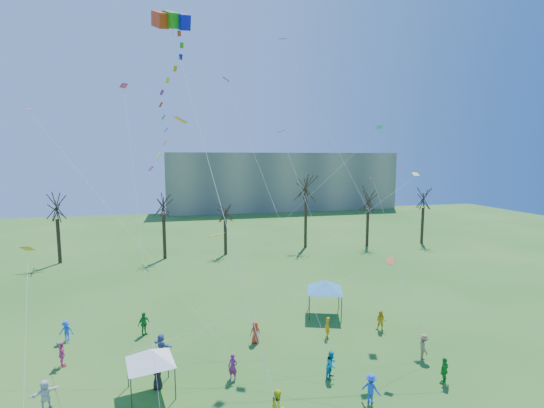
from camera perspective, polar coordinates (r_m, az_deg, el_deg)
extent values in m
cube|color=gray|center=(102.22, 1.47, 3.47)|extent=(60.00, 14.00, 15.00)
cylinder|color=black|center=(56.82, -29.44, -4.90)|extent=(0.44, 0.44, 5.85)
cylinder|color=black|center=(53.76, -15.91, -4.77)|extent=(0.44, 0.44, 6.07)
cylinder|color=black|center=(54.41, -7.03, -4.96)|extent=(0.44, 0.44, 5.06)
cylinder|color=black|center=(58.32, 5.08, -2.82)|extent=(0.44, 0.44, 7.68)
cylinder|color=black|center=(60.93, 14.18, -3.46)|extent=(0.44, 0.44, 5.85)
cylinder|color=black|center=(65.63, 21.70, -3.04)|extent=(0.44, 0.44, 5.76)
cube|color=red|center=(24.87, -16.50, 25.07)|extent=(1.06, 1.39, 1.23)
cube|color=#1F9714|center=(24.85, -14.97, 25.13)|extent=(1.06, 1.39, 1.23)
cube|color=#1010D0|center=(24.85, -13.44, 25.18)|extent=(1.06, 1.39, 1.23)
cylinder|color=white|center=(17.90, -7.83, 0.17)|extent=(0.02, 0.02, 22.10)
cylinder|color=#3F3F44|center=(24.26, -20.43, -25.27)|extent=(0.08, 0.08, 1.91)
cylinder|color=#3F3F44|center=(24.48, -14.37, -24.71)|extent=(0.08, 0.08, 1.91)
cylinder|color=#3F3F44|center=(26.29, -20.88, -22.58)|extent=(0.08, 0.08, 1.91)
cylinder|color=#3F3F44|center=(26.50, -15.39, -22.11)|extent=(0.08, 0.08, 1.91)
pyramid|color=white|center=(24.69, -17.89, -20.91)|extent=(3.56, 3.56, 0.82)
cylinder|color=#3F3F44|center=(33.41, 5.65, -15.30)|extent=(0.09, 0.09, 2.18)
cylinder|color=#3F3F44|center=(33.54, 10.42, -15.29)|extent=(0.09, 0.09, 2.18)
cylinder|color=#3F3F44|center=(35.91, 5.62, -13.67)|extent=(0.09, 0.09, 2.18)
cylinder|color=#3F3F44|center=(36.04, 10.03, -13.67)|extent=(0.09, 0.09, 2.18)
pyramid|color=#2B88D9|center=(34.16, 7.97, -12.03)|extent=(3.93, 3.93, 0.93)
imported|color=yellow|center=(22.29, 0.93, -28.11)|extent=(0.94, 1.07, 1.83)
imported|color=blue|center=(24.33, 14.68, -25.27)|extent=(1.19, 1.21, 1.67)
imported|color=green|center=(27.31, 24.51, -21.86)|extent=(1.05, 0.85, 1.67)
imported|color=white|center=(26.43, -31.00, -23.34)|extent=(1.52, 1.18, 1.61)
imported|color=black|center=(25.69, -16.85, -23.33)|extent=(0.71, 0.95, 1.78)
imported|color=#922470|center=(25.68, -5.93, -23.21)|extent=(0.73, 0.66, 1.66)
imported|color=#0D85B6|center=(26.01, 8.95, -22.74)|extent=(1.07, 1.04, 1.74)
imported|color=#90754E|center=(29.56, 21.88, -19.32)|extent=(0.98, 1.29, 1.76)
imported|color=#FC549A|center=(30.25, -29.08, -19.19)|extent=(0.76, 1.05, 1.66)
imported|color=#5264B2|center=(28.79, -16.34, -19.85)|extent=(1.52, 1.48, 1.74)
imported|color=red|center=(29.79, -2.54, -18.72)|extent=(0.86, 0.63, 1.63)
imported|color=orange|center=(30.82, 8.31, -17.90)|extent=(0.48, 0.65, 1.61)
imported|color=gold|center=(32.72, 16.09, -16.55)|extent=(1.01, 0.98, 1.64)
imported|color=blue|center=(33.74, -28.57, -16.44)|extent=(1.10, 0.73, 1.59)
imported|color=#1D892E|center=(32.44, -18.75, -16.70)|extent=(1.05, 1.07, 1.81)
cube|color=orange|center=(26.79, -32.89, -5.67)|extent=(0.63, 0.73, 0.38)
cylinder|color=white|center=(24.16, -33.11, -15.78)|extent=(0.01, 0.01, 10.13)
cube|color=#F9299A|center=(30.18, -21.43, 16.27)|extent=(0.67, 0.71, 0.27)
cylinder|color=white|center=(23.67, -19.43, -2.31)|extent=(0.01, 0.01, 21.37)
cube|color=yellow|center=(20.65, -8.40, -4.64)|extent=(0.93, 0.88, 0.25)
cylinder|color=white|center=(20.88, -3.85, -16.40)|extent=(0.01, 0.01, 8.75)
cube|color=#1A86C4|center=(30.52, 1.34, 10.86)|extent=(0.65, 0.55, 0.27)
cylinder|color=white|center=(25.87, 6.99, -4.63)|extent=(0.01, 0.01, 18.29)
cube|color=blue|center=(35.37, 1.56, 23.62)|extent=(0.84, 0.87, 0.20)
cylinder|color=white|center=(28.37, 11.63, 4.51)|extent=(0.01, 0.01, 27.08)
cube|color=red|center=(26.82, 17.40, -8.15)|extent=(0.73, 0.74, 0.35)
cylinder|color=white|center=(24.16, -5.65, -16.58)|extent=(0.01, 0.01, 21.74)
cube|color=#BBE636|center=(33.61, 20.80, 4.22)|extent=(0.57, 0.67, 0.27)
cylinder|color=white|center=(27.29, 5.37, -7.68)|extent=(0.01, 0.01, 23.87)
cube|color=#B634AD|center=(36.93, -32.76, 11.88)|extent=(0.70, 0.82, 0.19)
cylinder|color=white|center=(29.08, -22.23, -2.02)|extent=(0.01, 0.01, 25.04)
cube|color=#DA5B0B|center=(39.24, -6.93, 18.14)|extent=(0.71, 0.64, 0.45)
cylinder|color=white|center=(30.36, -0.72, 2.45)|extent=(0.01, 0.01, 26.61)
cube|color=#E12583|center=(28.67, 15.10, 3.67)|extent=(0.73, 0.65, 0.29)
cylinder|color=white|center=(28.43, 18.46, -7.61)|extent=(0.01, 0.01, 11.34)
cube|color=orange|center=(25.03, -13.63, 12.21)|extent=(0.91, 0.83, 0.37)
cylinder|color=white|center=(26.33, -21.98, -4.55)|extent=(0.01, 0.01, 16.54)
cube|color=#17A3B3|center=(36.02, 15.90, 11.07)|extent=(0.74, 0.83, 0.23)
cylinder|color=white|center=(30.01, 1.98, -2.32)|extent=(0.01, 0.01, 24.84)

